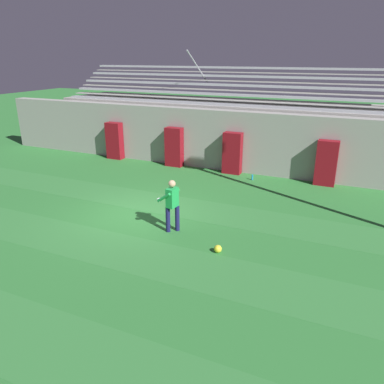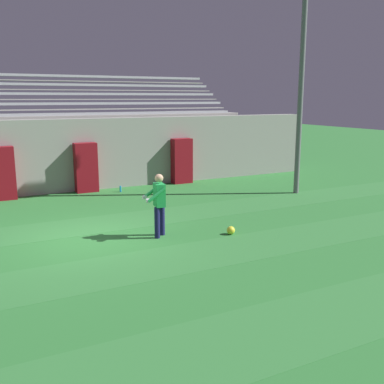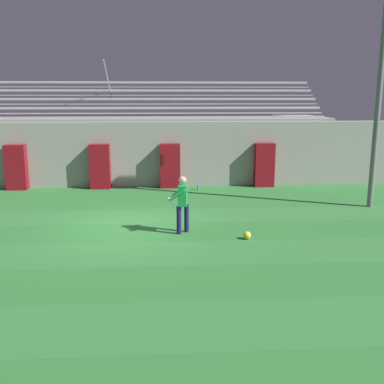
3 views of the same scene
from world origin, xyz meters
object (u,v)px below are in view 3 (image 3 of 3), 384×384
object	(u,v)px
padding_pillar_far_right	(264,165)
soccer_ball	(247,235)
padding_pillar_gate_right	(170,166)
padding_pillar_far_left	(16,167)
floodlight_pole	(383,50)
water_bottle	(198,187)
goalkeeper	(182,201)
padding_pillar_gate_left	(100,167)

from	to	relation	value
padding_pillar_far_right	soccer_ball	xyz separation A→B (m)	(-2.08, -7.28, -0.84)
padding_pillar_gate_right	soccer_ball	distance (m)	7.60
padding_pillar_far_left	padding_pillar_far_right	xyz separation A→B (m)	(10.58, 0.00, 0.00)
floodlight_pole	water_bottle	distance (m)	8.61
padding_pillar_gate_right	goalkeeper	world-z (taller)	padding_pillar_gate_right
padding_pillar_far_left	padding_pillar_far_right	bearing A→B (deg)	0.00
goalkeeper	padding_pillar_gate_left	bearing A→B (deg)	116.12
soccer_ball	water_bottle	bearing A→B (deg)	97.38
padding_pillar_gate_left	floodlight_pole	world-z (taller)	floodlight_pole
goalkeeper	water_bottle	xyz separation A→B (m)	(0.91, 5.97, -0.83)
soccer_ball	water_bottle	size ratio (longest dim) A/B	0.92
padding_pillar_far_right	floodlight_pole	size ratio (longest dim) A/B	0.22
padding_pillar_gate_right	water_bottle	bearing A→B (deg)	-27.69
padding_pillar_gate_right	padding_pillar_far_right	world-z (taller)	same
floodlight_pole	goalkeeper	world-z (taller)	floodlight_pole
padding_pillar_gate_left	floodlight_pole	distance (m)	11.69
padding_pillar_gate_left	goalkeeper	distance (m)	7.32
padding_pillar_gate_left	soccer_ball	distance (m)	8.87
padding_pillar_gate_right	floodlight_pole	size ratio (longest dim) A/B	0.22
padding_pillar_far_left	goalkeeper	xyz separation A→B (m)	(6.72, -6.57, 0.00)
padding_pillar_far_left	water_bottle	bearing A→B (deg)	-4.53
padding_pillar_far_left	padding_pillar_far_right	world-z (taller)	same
floodlight_pole	soccer_ball	distance (m)	8.10
padding_pillar_gate_left	padding_pillar_far_left	xyz separation A→B (m)	(-3.49, 0.00, 0.00)
padding_pillar_far_right	soccer_ball	world-z (taller)	padding_pillar_far_right
padding_pillar_gate_right	padding_pillar_far_left	bearing A→B (deg)	180.00
padding_pillar_gate_left	padding_pillar_gate_right	bearing A→B (deg)	0.00
padding_pillar_far_left	water_bottle	world-z (taller)	padding_pillar_far_left
goalkeeper	padding_pillar_far_left	bearing A→B (deg)	135.62
padding_pillar_far_left	floodlight_pole	xyz separation A→B (m)	(13.58, -3.87, 4.47)
padding_pillar_far_right	goalkeeper	world-z (taller)	padding_pillar_far_right
padding_pillar_gate_right	goalkeeper	distance (m)	6.58
soccer_ball	water_bottle	world-z (taller)	water_bottle
soccer_ball	goalkeeper	bearing A→B (deg)	158.37
goalkeeper	soccer_ball	world-z (taller)	goalkeeper
padding_pillar_far_right	water_bottle	xyz separation A→B (m)	(-2.95, -0.60, -0.83)
padding_pillar_gate_left	padding_pillar_far_left	size ratio (longest dim) A/B	1.00
padding_pillar_gate_left	goalkeeper	size ratio (longest dim) A/B	1.14
padding_pillar_gate_right	soccer_ball	size ratio (longest dim) A/B	8.65
water_bottle	padding_pillar_far_right	bearing A→B (deg)	11.57
goalkeeper	water_bottle	size ratio (longest dim) A/B	6.96
goalkeeper	floodlight_pole	bearing A→B (deg)	21.52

